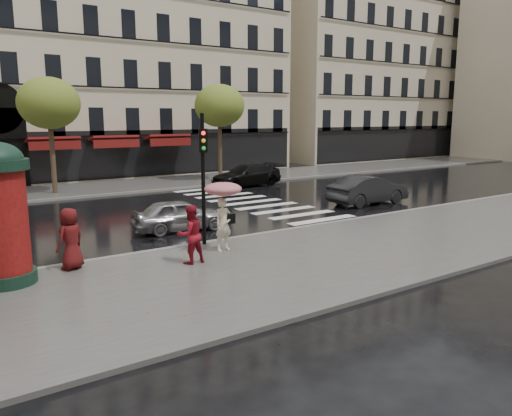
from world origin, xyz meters
TOP-DOWN VIEW (x-y plane):
  - ground at (0.00, 0.00)m, footprint 160.00×160.00m
  - near_sidewalk at (0.00, -0.50)m, footprint 90.00×7.00m
  - far_sidewalk at (0.00, 19.00)m, footprint 90.00×6.00m
  - near_kerb at (0.00, 3.00)m, footprint 90.00×0.25m
  - far_kerb at (0.00, 16.00)m, footprint 90.00×0.25m
  - zebra_crossing at (6.00, 9.60)m, footprint 3.60×11.75m
  - bldg_far_corner at (6.00, 30.00)m, footprint 26.00×14.00m
  - bldg_far_right at (34.00, 30.00)m, footprint 24.00×14.00m
  - tree_far_left at (-2.00, 18.00)m, footprint 3.40×3.40m
  - tree_far_right at (9.00, 18.00)m, footprint 3.40×3.40m
  - woman_umbrella at (-0.39, 1.68)m, footprint 1.21×1.21m
  - woman_red at (-1.94, 1.00)m, footprint 0.89×0.71m
  - man_burgundy at (-5.03, 2.40)m, footprint 1.04×0.92m
  - morris_column at (-6.79, 2.06)m, footprint 1.55×1.55m
  - traffic_light at (-0.54, 2.72)m, footprint 0.33×0.44m
  - car_silver at (-0.08, 5.58)m, footprint 3.88×1.93m
  - car_darkgrey at (10.68, 5.75)m, footprint 4.51×1.59m
  - car_black at (9.17, 14.96)m, footprint 5.03×2.31m

SIDE VIEW (x-z plane):
  - ground at x=0.00m, z-range 0.00..0.00m
  - zebra_crossing at x=6.00m, z-range 0.00..0.01m
  - near_sidewalk at x=0.00m, z-range 0.00..0.12m
  - far_sidewalk at x=0.00m, z-range 0.00..0.12m
  - near_kerb at x=0.00m, z-range 0.00..0.14m
  - far_kerb at x=0.00m, z-range 0.00..0.14m
  - car_silver at x=-0.08m, z-range 0.00..1.27m
  - car_black at x=9.17m, z-range 0.00..1.42m
  - car_darkgrey at x=10.68m, z-range 0.00..1.49m
  - woman_red at x=-1.94m, z-range 0.12..1.87m
  - man_burgundy at x=-5.03m, z-range 0.12..1.90m
  - woman_umbrella at x=-0.39m, z-range 0.49..2.82m
  - morris_column at x=-6.79m, z-range 0.03..4.21m
  - traffic_light at x=-0.54m, z-range 0.59..5.03m
  - tree_far_left at x=-2.00m, z-range 1.85..8.49m
  - tree_far_right at x=9.00m, z-range 1.85..8.49m
  - bldg_far_corner at x=6.00m, z-range -0.14..22.76m
  - bldg_far_right at x=34.00m, z-range -0.14..22.76m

